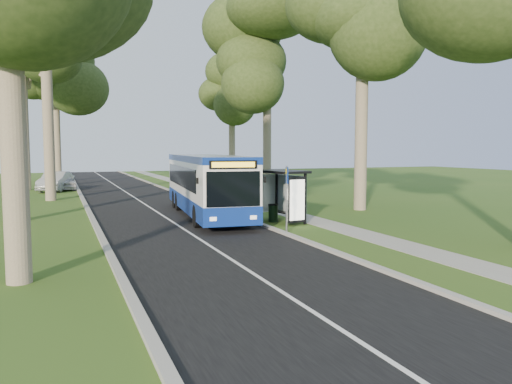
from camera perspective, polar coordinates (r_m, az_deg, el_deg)
ground at (r=20.31m, az=3.35°, el=-4.93°), size 120.00×120.00×0.00m
road at (r=28.77m, az=-11.55°, el=-2.06°), size 7.00×100.00×0.02m
kerb_east at (r=29.57m, az=-4.86°, el=-1.69°), size 0.25×100.00×0.12m
kerb_west at (r=28.37m, az=-18.53°, el=-2.22°), size 0.25×100.00×0.12m
centre_line at (r=28.77m, az=-11.55°, el=-2.04°), size 0.12×100.00×0.00m
footpath at (r=30.57m, az=0.53°, el=-1.55°), size 1.50×100.00×0.02m
bus at (r=25.83m, az=-5.68°, el=0.83°), size 3.60×12.06×3.15m
bus_stop_sign at (r=20.66m, az=3.54°, el=0.05°), size 0.14×0.39×2.78m
bus_shelter at (r=23.34m, az=3.48°, el=0.67°), size 2.00×3.09×2.47m
litter_bin at (r=23.88m, az=1.97°, el=-2.39°), size 0.48×0.48×0.84m
car_white at (r=45.15m, az=-21.24°, el=1.10°), size 2.35×4.28×1.38m
car_silver at (r=44.05m, az=-21.91°, el=1.13°), size 3.06×5.14×1.60m
tree_west_c at (r=37.10m, az=-23.02°, el=17.70°), size 5.20×5.20×16.08m
tree_west_d at (r=47.00m, az=-25.27°, el=15.16°), size 5.20×5.20×16.44m
tree_west_e at (r=56.77m, az=-22.03°, el=13.27°), size 5.20×5.20×16.23m
tree_east_c at (r=39.82m, az=1.29°, el=15.00°), size 5.20×5.20×14.04m
tree_east_d at (r=51.27m, az=-2.79°, el=12.20°), size 5.20×5.20×13.39m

